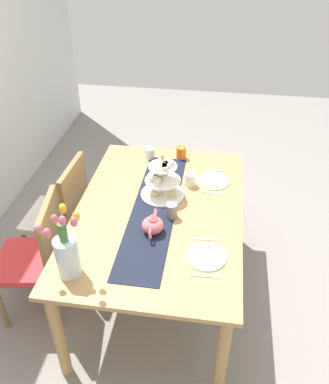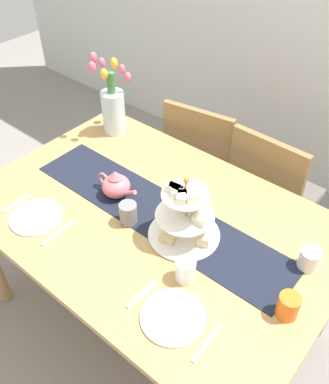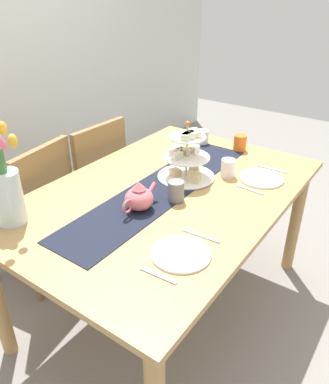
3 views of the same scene
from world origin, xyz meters
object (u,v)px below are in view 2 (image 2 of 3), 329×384
(knife_left, at_px, (58,233))
(chair_right, at_px, (271,192))
(teapot, at_px, (116,185))
(mug_orange, at_px, (288,306))
(cream_jug, at_px, (309,259))
(knife_right, at_px, (207,342))
(fork_right, at_px, (142,295))
(fork_left, at_px, (16,203))
(dinner_plate_left, at_px, (36,217))
(tulip_vase, at_px, (113,106))
(mug_white_text, at_px, (186,270))
(tiered_cake_stand, at_px, (185,216))
(chair_left, at_px, (204,160))
(dinner_plate_right, at_px, (173,317))
(mug_grey, at_px, (128,213))
(dining_table, at_px, (153,231))

(knife_left, bearing_deg, chair_right, 68.04)
(teapot, distance_m, mug_orange, 0.90)
(cream_jug, xyz_separation_m, knife_right, (-0.11, -0.51, -0.04))
(teapot, relative_size, fork_right, 1.59)
(cream_jug, bearing_deg, fork_left, -156.45)
(teapot, xyz_separation_m, dinner_plate_left, (-0.16, -0.33, -0.05))
(tulip_vase, distance_m, mug_orange, 1.37)
(teapot, bearing_deg, cream_jug, 11.64)
(fork_left, bearing_deg, fork_right, 0.00)
(tulip_vase, xyz_separation_m, mug_white_text, (0.92, -0.55, -0.11))
(tiered_cake_stand, distance_m, knife_left, 0.54)
(tulip_vase, height_order, fork_right, tulip_vase)
(chair_left, bearing_deg, dinner_plate_left, -96.60)
(dinner_plate_left, relative_size, fork_left, 1.53)
(chair_left, xyz_separation_m, knife_right, (0.78, -1.10, 0.26))
(cream_jug, relative_size, fork_right, 0.57)
(teapot, relative_size, dinner_plate_right, 1.04)
(dinner_plate_right, bearing_deg, knife_left, 180.00)
(chair_right, xyz_separation_m, dinner_plate_right, (0.18, -1.09, 0.26))
(chair_left, xyz_separation_m, dinner_plate_right, (0.64, -1.10, 0.26))
(tiered_cake_stand, xyz_separation_m, cream_jug, (0.46, 0.18, -0.07))
(knife_right, bearing_deg, teapot, 156.08)
(tulip_vase, height_order, mug_grey, tulip_vase)
(chair_left, relative_size, dinner_plate_left, 3.96)
(chair_left, relative_size, fork_right, 6.07)
(teapot, xyz_separation_m, knife_right, (0.75, -0.33, -0.06))
(knife_right, bearing_deg, dinner_plate_right, 180.00)
(chair_left, relative_size, tulip_vase, 2.03)
(mug_grey, bearing_deg, knife_right, -22.41)
(dining_table, bearing_deg, mug_white_text, -28.55)
(mug_white_text, bearing_deg, cream_jug, 46.86)
(teapot, height_order, tulip_vase, tulip_vase)
(chair_right, xyz_separation_m, mug_grey, (-0.26, -0.85, 0.31))
(dinner_plate_right, bearing_deg, tulip_vase, 144.41)
(teapot, bearing_deg, knife_right, -23.92)
(tiered_cake_stand, height_order, mug_grey, tiered_cake_stand)
(cream_jug, bearing_deg, mug_grey, -159.00)
(cream_jug, bearing_deg, teapot, -168.36)
(dinner_plate_right, relative_size, mug_white_text, 2.42)
(tiered_cake_stand, distance_m, teapot, 0.40)
(tiered_cake_stand, distance_m, mug_orange, 0.51)
(tiered_cake_stand, distance_m, cream_jug, 0.50)
(tulip_vase, bearing_deg, tiered_cake_stand, -25.79)
(tiered_cake_stand, distance_m, fork_left, 0.78)
(dining_table, relative_size, mug_orange, 16.88)
(tulip_vase, height_order, fork_left, tulip_vase)
(fork_right, relative_size, mug_grey, 1.58)
(mug_white_text, bearing_deg, dinner_plate_left, -167.05)
(knife_right, bearing_deg, dining_table, 148.03)
(knife_left, xyz_separation_m, knife_right, (0.77, 0.00, 0.00))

